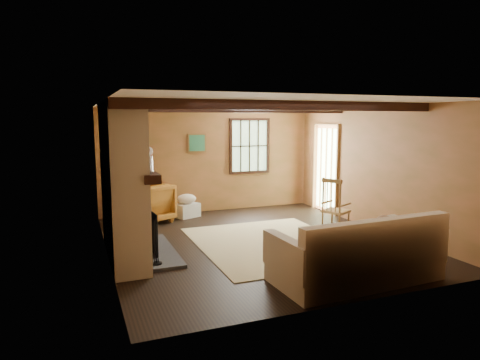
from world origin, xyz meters
name	(u,v)px	position (x,y,z in m)	size (l,w,h in m)	color
ground	(256,241)	(0.00, 0.00, 0.00)	(5.50, 5.50, 0.00)	black
room_envelope	(262,148)	(0.22, 0.26, 1.63)	(5.02, 5.52, 2.44)	#A8603B
fireplace	(124,187)	(-2.23, 0.00, 1.10)	(1.02, 2.30, 2.40)	#A25C3E
rug	(271,243)	(0.20, -0.20, 0.00)	(2.50, 3.00, 0.01)	beige
rocking_chair	(335,209)	(1.64, 0.04, 0.44)	(0.86, 0.69, 1.05)	tan
sofa	(359,257)	(0.53, -2.19, 0.33)	(2.31, 1.11, 0.92)	beige
firewood_pile	(125,213)	(-1.96, 2.60, 0.12)	(0.68, 0.12, 0.25)	#4E3121
laundry_basket	(187,210)	(-0.67, 2.31, 0.15)	(0.50, 0.38, 0.30)	silver
basket_pillow	(187,199)	(-0.67, 2.31, 0.41)	(0.42, 0.34, 0.21)	beige
armchair	(147,203)	(-1.56, 2.10, 0.41)	(0.87, 0.90, 0.82)	#BF6026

